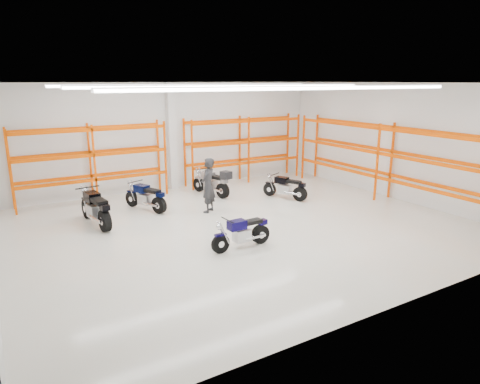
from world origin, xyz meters
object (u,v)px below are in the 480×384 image
motorcycle_back_a (96,209)px  motorcycle_back_c (213,183)px  motorcycle_main (244,233)px  standing_man (208,185)px  motorcycle_back_b (147,198)px  motorcycle_back_d (287,188)px  structural_column (172,137)px

motorcycle_back_a → motorcycle_back_c: (4.97, 1.36, -0.00)m
motorcycle_main → standing_man: standing_man is taller
motorcycle_main → motorcycle_back_a: 5.12m
motorcycle_back_b → motorcycle_back_d: 5.45m
motorcycle_main → motorcycle_back_c: (1.85, 5.43, 0.11)m
motorcycle_back_a → motorcycle_back_d: 7.26m
motorcycle_back_b → standing_man: (1.83, -1.31, 0.51)m
motorcycle_back_a → structural_column: (4.03, 3.34, 1.71)m
motorcycle_back_d → structural_column: (-3.21, 3.90, 1.80)m
motorcycle_back_b → motorcycle_back_d: bearing=-14.2°
motorcycle_main → structural_column: bearing=83.0°
motorcycle_main → motorcycle_back_c: 5.74m
motorcycle_back_a → structural_column: 5.50m
motorcycle_main → standing_man: size_ratio=0.96×
motorcycle_back_c → standing_man: 2.27m
motorcycle_back_a → motorcycle_back_d: size_ratio=1.30×
motorcycle_back_c → standing_man: size_ratio=1.11×
motorcycle_back_b → motorcycle_back_d: size_ratio=1.07×
motorcycle_main → motorcycle_back_d: 5.41m
motorcycle_main → motorcycle_back_b: motorcycle_back_b is taller
motorcycle_back_c → motorcycle_back_d: size_ratio=1.20×
motorcycle_main → standing_man: (0.67, 3.54, 0.55)m
motorcycle_main → structural_column: size_ratio=0.42×
motorcycle_back_a → motorcycle_back_d: motorcycle_back_a is taller
motorcycle_back_c → standing_man: standing_man is taller
standing_man → structural_column: size_ratio=0.43×
motorcycle_main → motorcycle_back_c: motorcycle_back_c is taller
motorcycle_back_b → motorcycle_back_c: motorcycle_back_c is taller
motorcycle_main → motorcycle_back_c: bearing=71.1°
motorcycle_back_a → motorcycle_back_c: size_ratio=1.09×
motorcycle_back_b → standing_man: bearing=-35.5°
motorcycle_back_d → motorcycle_main: bearing=-139.6°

